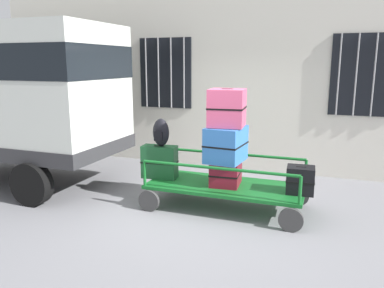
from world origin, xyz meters
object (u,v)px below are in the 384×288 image
(suitcase_left_bottom, at_px, (160,162))
(luggage_cart, at_px, (225,188))
(suitcase_center_bottom, at_px, (300,180))
(suitcase_midleft_middle, at_px, (226,144))
(suitcase_midleft_top, at_px, (227,108))
(backpack, at_px, (161,133))
(suitcase_midleft_bottom, at_px, (226,173))

(suitcase_left_bottom, bearing_deg, luggage_cart, 0.59)
(luggage_cart, relative_size, suitcase_center_bottom, 5.85)
(luggage_cart, relative_size, suitcase_midleft_middle, 3.59)
(suitcase_midleft_top, bearing_deg, luggage_cart, -90.00)
(luggage_cart, relative_size, suitcase_left_bottom, 4.11)
(suitcase_midleft_middle, distance_m, backpack, 1.07)
(suitcase_left_bottom, relative_size, backpack, 1.35)
(suitcase_midleft_bottom, bearing_deg, suitcase_midleft_middle, -90.00)
(luggage_cart, xyz_separation_m, backpack, (-1.06, -0.04, 0.81))
(suitcase_left_bottom, height_order, suitcase_midleft_middle, suitcase_midleft_middle)
(suitcase_left_bottom, relative_size, suitcase_midleft_bottom, 1.07)
(suitcase_left_bottom, bearing_deg, suitcase_midleft_bottom, 1.22)
(suitcase_midleft_top, height_order, suitcase_center_bottom, suitcase_midleft_top)
(suitcase_left_bottom, xyz_separation_m, suitcase_center_bottom, (2.22, 0.01, -0.07))
(suitcase_midleft_top, relative_size, backpack, 1.29)
(suitcase_midleft_bottom, xyz_separation_m, suitcase_midleft_middle, (0.00, -0.03, 0.46))
(backpack, bearing_deg, luggage_cart, 2.26)
(suitcase_midleft_middle, xyz_separation_m, backpack, (-1.06, -0.02, 0.11))
(suitcase_midleft_bottom, bearing_deg, suitcase_center_bottom, -0.81)
(luggage_cart, height_order, backpack, backpack)
(luggage_cart, xyz_separation_m, suitcase_center_bottom, (1.11, -0.00, 0.26))
(suitcase_midleft_top, distance_m, suitcase_center_bottom, 1.49)
(suitcase_midleft_bottom, xyz_separation_m, backpack, (-1.06, -0.05, 0.57))
(suitcase_left_bottom, relative_size, suitcase_center_bottom, 1.42)
(luggage_cart, distance_m, suitcase_midleft_middle, 0.70)
(suitcase_midleft_bottom, bearing_deg, backpack, -177.09)
(suitcase_midleft_bottom, distance_m, backpack, 1.21)
(suitcase_left_bottom, bearing_deg, suitcase_center_bottom, 0.20)
(suitcase_midleft_bottom, height_order, suitcase_center_bottom, suitcase_center_bottom)
(suitcase_midleft_middle, bearing_deg, suitcase_left_bottom, 179.65)
(suitcase_midleft_top, height_order, backpack, suitcase_midleft_top)
(suitcase_midleft_middle, relative_size, suitcase_center_bottom, 1.63)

